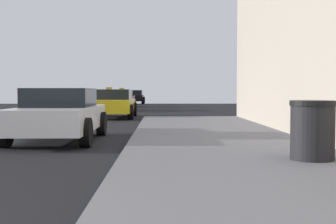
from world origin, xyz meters
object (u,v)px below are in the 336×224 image
Objects in this scene: car_silver at (109,100)px; car_yellow at (112,103)px; car_black at (134,97)px; car_red at (122,98)px; trash_bin at (312,130)px; car_white at (59,114)px.

car_yellow is at bearing 97.55° from car_silver.
car_yellow is 21.96m from car_black.
car_red is (-0.77, 14.07, 0.00)m from car_yellow.
trash_bin is 28.22m from car_red.
car_yellow is (-4.52, 13.65, 0.04)m from trash_bin.
car_black reaches higher than trash_bin.
car_white reaches higher than trash_bin.
car_silver reaches higher than trash_bin.
car_red reaches higher than trash_bin.
trash_bin is 0.23× the size of car_white.
car_silver reaches higher than car_black.
car_black is at bearing -89.94° from car_white.
car_red is at bearing 100.82° from trash_bin.
car_red reaches higher than car_yellow.
car_white is 0.93× the size of car_yellow.
car_silver is (-0.74, 17.11, 0.00)m from car_white.
car_white and car_yellow have the same top height.
car_black is at bearing -89.23° from car_yellow.
car_yellow is 14.09m from car_red.
car_white is 9.55m from car_yellow.
car_white is at bearing 90.06° from car_black.
car_red reaches higher than car_white.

